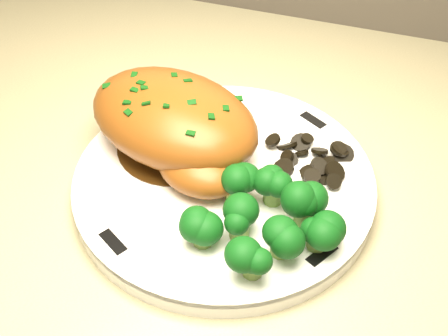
% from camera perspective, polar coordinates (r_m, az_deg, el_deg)
% --- Properties ---
extents(plate, '(0.39, 0.39, 0.02)m').
position_cam_1_polar(plate, '(0.57, 0.00, -1.45)').
color(plate, white).
rests_on(plate, counter).
extents(rim_accent_0, '(0.03, 0.03, 0.00)m').
position_cam_1_polar(rim_accent_0, '(0.63, 9.04, 4.80)').
color(rim_accent_0, black).
rests_on(rim_accent_0, plate).
extents(rim_accent_1, '(0.03, 0.03, 0.00)m').
position_cam_1_polar(rim_accent_1, '(0.64, -7.72, 5.57)').
color(rim_accent_1, black).
rests_on(rim_accent_1, plate).
extents(rim_accent_2, '(0.03, 0.03, 0.00)m').
position_cam_1_polar(rim_accent_2, '(0.51, -11.21, -7.40)').
color(rim_accent_2, black).
rests_on(rim_accent_2, plate).
extents(rim_accent_3, '(0.03, 0.03, 0.00)m').
position_cam_1_polar(rim_accent_3, '(0.50, 9.92, -8.62)').
color(rim_accent_3, black).
rests_on(rim_accent_3, plate).
extents(gravy_pool, '(0.12, 0.12, 0.00)m').
position_cam_1_polar(gravy_pool, '(0.60, -4.93, 2.33)').
color(gravy_pool, '#3D240B').
rests_on(gravy_pool, plate).
extents(chicken_breast, '(0.22, 0.18, 0.07)m').
position_cam_1_polar(chicken_breast, '(0.57, -4.86, 4.50)').
color(chicken_breast, '#904D18').
rests_on(chicken_breast, plate).
extents(mushroom_pile, '(0.09, 0.06, 0.02)m').
position_cam_1_polar(mushroom_pile, '(0.58, 8.68, 0.53)').
color(mushroom_pile, black).
rests_on(mushroom_pile, plate).
extents(broccoli_florets, '(0.12, 0.11, 0.04)m').
position_cam_1_polar(broccoli_florets, '(0.49, 4.06, -4.93)').
color(broccoli_florets, olive).
rests_on(broccoli_florets, plate).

